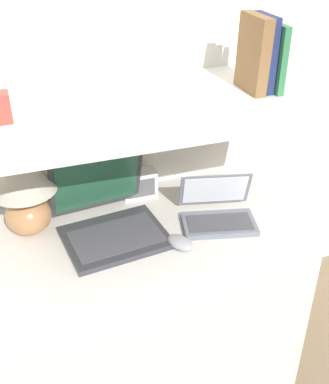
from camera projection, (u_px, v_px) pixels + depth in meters
name	position (u px, v px, depth m)	size (l,w,h in m)	color
wall_back	(107.00, 62.00, 1.75)	(6.00, 0.05, 2.40)	silver
desk	(143.00, 304.00, 1.88)	(1.07, 0.64, 0.70)	silver
back_riser	(118.00, 214.00, 2.05)	(1.07, 0.04, 1.12)	silver
shelf	(131.00, 110.00, 1.53)	(1.07, 0.58, 0.03)	silver
table_lamp	(23.00, 185.00, 1.60)	(0.22, 0.22, 0.32)	#B27A4C
laptop_large	(109.00, 219.00, 1.67)	(0.38, 0.38, 0.26)	#333338
laptop_small	(218.00, 212.00, 1.74)	(0.30, 0.27, 0.16)	slate
computer_mouse	(180.00, 243.00, 1.62)	(0.10, 0.12, 0.04)	#99999E
router_box	(139.00, 184.00, 1.88)	(0.13, 0.07, 0.11)	white
book_green	(271.00, 56.00, 1.61)	(0.02, 0.18, 0.22)	#2D7042
book_navy	(264.00, 53.00, 1.59)	(0.03, 0.14, 0.25)	navy
book_brown	(253.00, 54.00, 1.58)	(0.05, 0.16, 0.25)	brown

